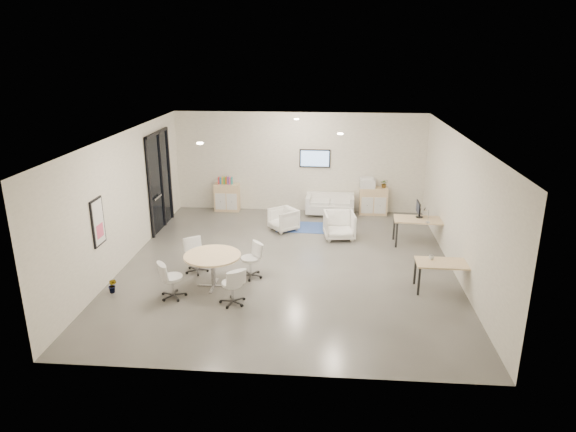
{
  "coord_description": "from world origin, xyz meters",
  "views": [
    {
      "loc": [
        0.95,
        -11.66,
        5.12
      ],
      "look_at": [
        -0.03,
        0.4,
        1.14
      ],
      "focal_mm": 32.0,
      "sensor_mm": 36.0,
      "label": 1
    }
  ],
  "objects_px": {
    "armchair_left": "(283,218)",
    "armchair_right": "(339,224)",
    "desk_rear": "(420,222)",
    "loveseat": "(330,205)",
    "sideboard_left": "(227,197)",
    "round_table": "(212,258)",
    "sideboard_right": "(373,201)",
    "desk_front": "(446,265)"
  },
  "relations": [
    {
      "from": "desk_rear",
      "to": "desk_front",
      "type": "relative_size",
      "value": 1.1
    },
    {
      "from": "loveseat",
      "to": "desk_rear",
      "type": "relative_size",
      "value": 1.08
    },
    {
      "from": "sideboard_right",
      "to": "round_table",
      "type": "bearing_deg",
      "value": -125.21
    },
    {
      "from": "sideboard_left",
      "to": "round_table",
      "type": "height_order",
      "value": "sideboard_left"
    },
    {
      "from": "sideboard_right",
      "to": "round_table",
      "type": "distance_m",
      "value": 6.88
    },
    {
      "from": "armchair_left",
      "to": "round_table",
      "type": "height_order",
      "value": "round_table"
    },
    {
      "from": "armchair_right",
      "to": "sideboard_left",
      "type": "bearing_deg",
      "value": 140.25
    },
    {
      "from": "round_table",
      "to": "sideboard_right",
      "type": "bearing_deg",
      "value": 54.79
    },
    {
      "from": "sideboard_left",
      "to": "round_table",
      "type": "xyz_separation_m",
      "value": [
        0.78,
        -5.62,
        0.24
      ]
    },
    {
      "from": "sideboard_left",
      "to": "sideboard_right",
      "type": "height_order",
      "value": "sideboard_left"
    },
    {
      "from": "loveseat",
      "to": "round_table",
      "type": "height_order",
      "value": "round_table"
    },
    {
      "from": "sideboard_left",
      "to": "armchair_left",
      "type": "xyz_separation_m",
      "value": [
        2.01,
        -1.76,
        -0.09
      ]
    },
    {
      "from": "sideboard_left",
      "to": "desk_front",
      "type": "relative_size",
      "value": 0.7
    },
    {
      "from": "desk_rear",
      "to": "armchair_right",
      "type": "bearing_deg",
      "value": 177.3
    },
    {
      "from": "loveseat",
      "to": "round_table",
      "type": "bearing_deg",
      "value": -113.66
    },
    {
      "from": "desk_front",
      "to": "armchair_right",
      "type": "bearing_deg",
      "value": 127.66
    },
    {
      "from": "armchair_left",
      "to": "round_table",
      "type": "xyz_separation_m",
      "value": [
        -1.23,
        -3.87,
        0.33
      ]
    },
    {
      "from": "sideboard_right",
      "to": "armchair_right",
      "type": "distance_m",
      "value": 2.56
    },
    {
      "from": "sideboard_right",
      "to": "desk_front",
      "type": "bearing_deg",
      "value": -77.98
    },
    {
      "from": "sideboard_right",
      "to": "armchair_left",
      "type": "relative_size",
      "value": 1.23
    },
    {
      "from": "sideboard_left",
      "to": "round_table",
      "type": "relative_size",
      "value": 0.71
    },
    {
      "from": "armchair_left",
      "to": "armchair_right",
      "type": "height_order",
      "value": "armchair_right"
    },
    {
      "from": "sideboard_left",
      "to": "desk_rear",
      "type": "xyz_separation_m",
      "value": [
        5.79,
        -2.57,
        0.2
      ]
    },
    {
      "from": "desk_rear",
      "to": "desk_front",
      "type": "xyz_separation_m",
      "value": [
        0.1,
        -2.82,
        -0.05
      ]
    },
    {
      "from": "armchair_right",
      "to": "round_table",
      "type": "distance_m",
      "value": 4.38
    },
    {
      "from": "sideboard_right",
      "to": "loveseat",
      "type": "bearing_deg",
      "value": -174.0
    },
    {
      "from": "sideboard_left",
      "to": "loveseat",
      "type": "relative_size",
      "value": 0.59
    },
    {
      "from": "sideboard_right",
      "to": "desk_rear",
      "type": "relative_size",
      "value": 0.62
    },
    {
      "from": "armchair_left",
      "to": "round_table",
      "type": "relative_size",
      "value": 0.57
    },
    {
      "from": "sideboard_left",
      "to": "desk_rear",
      "type": "relative_size",
      "value": 0.63
    },
    {
      "from": "sideboard_left",
      "to": "round_table",
      "type": "bearing_deg",
      "value": -82.09
    },
    {
      "from": "sideboard_left",
      "to": "armchair_left",
      "type": "height_order",
      "value": "sideboard_left"
    },
    {
      "from": "round_table",
      "to": "armchair_right",
      "type": "bearing_deg",
      "value": 49.28
    },
    {
      "from": "sideboard_right",
      "to": "round_table",
      "type": "relative_size",
      "value": 0.7
    },
    {
      "from": "desk_front",
      "to": "loveseat",
      "type": "bearing_deg",
      "value": 117.18
    },
    {
      "from": "sideboard_left",
      "to": "armchair_left",
      "type": "bearing_deg",
      "value": -41.2
    },
    {
      "from": "armchair_left",
      "to": "desk_rear",
      "type": "xyz_separation_m",
      "value": [
        3.78,
        -0.82,
        0.29
      ]
    },
    {
      "from": "armchair_left",
      "to": "desk_rear",
      "type": "bearing_deg",
      "value": 39.61
    },
    {
      "from": "armchair_right",
      "to": "desk_front",
      "type": "height_order",
      "value": "armchair_right"
    },
    {
      "from": "sideboard_left",
      "to": "loveseat",
      "type": "xyz_separation_m",
      "value": [
        3.36,
        -0.15,
        -0.14
      ]
    },
    {
      "from": "armchair_left",
      "to": "desk_rear",
      "type": "relative_size",
      "value": 0.5
    },
    {
      "from": "loveseat",
      "to": "desk_rear",
      "type": "distance_m",
      "value": 3.45
    }
  ]
}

